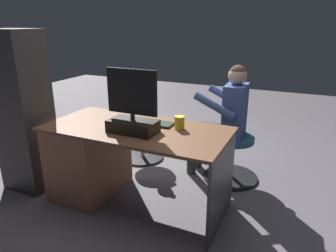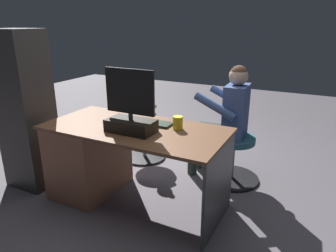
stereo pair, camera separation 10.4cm
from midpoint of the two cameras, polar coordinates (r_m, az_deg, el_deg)
name	(u,v)px [view 1 (the left image)]	position (r m, az deg, el deg)	size (l,w,h in m)	color
ground_plane	(159,181)	(3.24, -2.53, -10.16)	(10.00, 10.00, 0.00)	#5B555D
desk	(98,156)	(2.95, -13.74, -5.36)	(1.56, 0.75, 0.72)	brown
monitor	(133,115)	(2.46, -7.77, 2.02)	(0.43, 0.21, 0.51)	black
keyboard	(150,122)	(2.69, -4.50, 0.66)	(0.42, 0.14, 0.02)	black
computer_mouse	(119,117)	(2.87, -10.13, 1.73)	(0.06, 0.10, 0.04)	#2B2028
cup	(180,123)	(2.54, 0.97, 0.61)	(0.08, 0.08, 0.11)	yellow
tv_remote	(113,123)	(2.71, -11.14, 0.48)	(0.04, 0.15, 0.02)	black
office_chair_teddy	(142,136)	(3.66, -5.62, -1.80)	(0.50, 0.50, 0.48)	black
teddy_bear	(142,107)	(3.56, -5.70, 3.43)	(0.24, 0.24, 0.34)	tan
visitor_chair	(232,155)	(3.24, 10.80, -5.34)	(0.56, 0.56, 0.48)	black
person	(225,114)	(3.12, 9.58, 2.22)	(0.57, 0.49, 1.18)	#3C5289
equipment_rack	(23,113)	(3.21, -26.03, 2.17)	(0.44, 0.36, 1.51)	#2E2C2A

